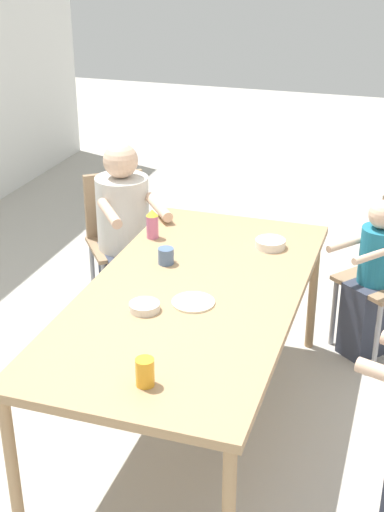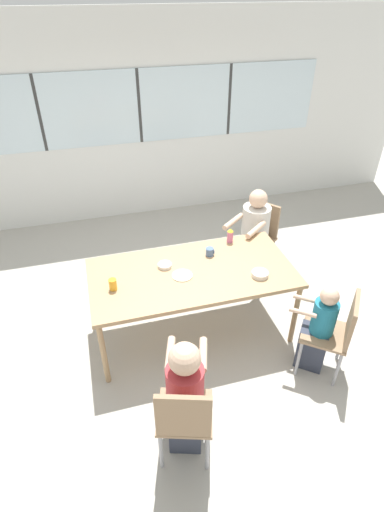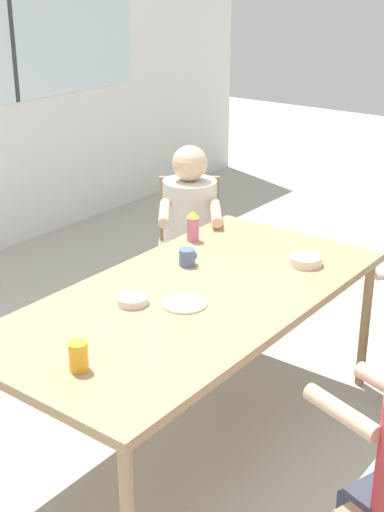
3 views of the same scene
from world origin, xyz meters
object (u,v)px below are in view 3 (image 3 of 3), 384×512
juice_glass (79,356)px  chair_for_man_blue_shirt (190,234)px  bowl_cereal (132,300)px  bowl_white_shallow (306,260)px  sippy_cup (193,226)px  person_man_blue_shirt (190,247)px  coffee_mug (187,257)px

juice_glass → chair_for_man_blue_shirt: bearing=26.4°
bowl_cereal → bowl_white_shallow: bearing=-24.7°
chair_for_man_blue_shirt → sippy_cup: sippy_cup is taller
chair_for_man_blue_shirt → person_man_blue_shirt: (-0.13, -0.10, -0.02)m
person_man_blue_shirt → coffee_mug: (-0.71, -0.53, 0.30)m
person_man_blue_shirt → bowl_cereal: person_man_blue_shirt is taller
coffee_mug → sippy_cup: sippy_cup is taller
chair_for_man_blue_shirt → juice_glass: 2.08m
sippy_cup → bowl_cereal: size_ratio=1.20×
person_man_blue_shirt → coffee_mug: bearing=88.8°
coffee_mug → bowl_white_shallow: bearing=-52.5°
chair_for_man_blue_shirt → juice_glass: bearing=78.5°
sippy_cup → chair_for_man_blue_shirt: bearing=38.9°
chair_for_man_blue_shirt → coffee_mug: chair_for_man_blue_shirt is taller
bowl_cereal → chair_for_man_blue_shirt: bearing=28.1°
coffee_mug → bowl_cereal: (-0.48, -0.07, -0.02)m
juice_glass → sippy_cup: bearing=19.8°
sippy_cup → bowl_cereal: bearing=-161.6°
bowl_white_shallow → bowl_cereal: bearing=155.3°
chair_for_man_blue_shirt → coffee_mug: size_ratio=10.32×
bowl_white_shallow → sippy_cup: bearing=96.2°
bowl_white_shallow → person_man_blue_shirt: bearing=69.7°
chair_for_man_blue_shirt → bowl_white_shallow: bearing=117.5°
chair_for_man_blue_shirt → person_man_blue_shirt: 0.17m
coffee_mug → juice_glass: juice_glass is taller
sippy_cup → bowl_white_shallow: size_ratio=1.03×
juice_glass → coffee_mug: bearing=15.7°
person_man_blue_shirt → bowl_cereal: (-1.19, -0.61, 0.27)m
chair_for_man_blue_shirt → bowl_white_shallow: size_ratio=5.56×
sippy_cup → bowl_cereal: 0.80m
person_man_blue_shirt → bowl_cereal: size_ratio=8.33×
juice_glass → bowl_white_shallow: (1.35, -0.17, -0.03)m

